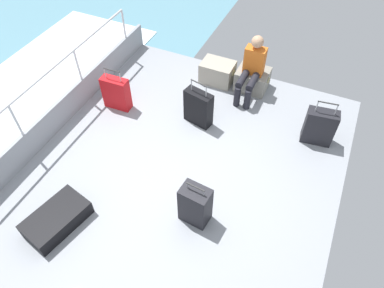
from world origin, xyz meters
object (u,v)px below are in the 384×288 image
at_px(suitcase_3, 57,219).
at_px(suitcase_4, 116,93).
at_px(suitcase_2, 198,108).
at_px(cargo_crate_1, 252,79).
at_px(suitcase_0, 319,127).
at_px(suitcase_1, 195,205).
at_px(cargo_crate_0, 217,72).
at_px(passenger_seated, 252,68).

relative_size(suitcase_3, suitcase_4, 1.17).
bearing_deg(suitcase_2, cargo_crate_1, 66.36).
xyz_separation_m(suitcase_0, suitcase_1, (-1.15, -2.03, 0.00)).
bearing_deg(suitcase_3, suitcase_2, 70.24).
distance_m(cargo_crate_0, suitcase_4, 1.86).
bearing_deg(cargo_crate_1, suitcase_0, -32.03).
relative_size(suitcase_0, suitcase_2, 0.97).
distance_m(passenger_seated, suitcase_2, 1.17).
distance_m(passenger_seated, suitcase_1, 2.69).
xyz_separation_m(passenger_seated, suitcase_0, (1.31, -0.64, -0.26)).
distance_m(cargo_crate_1, suitcase_0, 1.55).
relative_size(passenger_seated, suitcase_0, 1.37).
distance_m(cargo_crate_0, passenger_seated, 0.74).
height_order(cargo_crate_0, cargo_crate_1, cargo_crate_0).
height_order(cargo_crate_1, suitcase_4, suitcase_4).
relative_size(cargo_crate_1, passenger_seated, 0.55).
bearing_deg(suitcase_0, suitcase_1, -119.47).
bearing_deg(suitcase_1, suitcase_4, 145.38).
bearing_deg(suitcase_0, cargo_crate_1, 147.97).
height_order(cargo_crate_1, suitcase_0, suitcase_0).
height_order(suitcase_2, suitcase_3, suitcase_2).
bearing_deg(cargo_crate_0, passenger_seated, -9.64).
bearing_deg(cargo_crate_0, suitcase_0, -21.00).
distance_m(suitcase_0, suitcase_2, 1.87).
height_order(suitcase_2, suitcase_4, suitcase_2).
distance_m(cargo_crate_0, suitcase_1, 2.89).
relative_size(suitcase_1, suitcase_4, 0.92).
xyz_separation_m(cargo_crate_0, suitcase_1, (0.80, -2.78, 0.11)).
xyz_separation_m(suitcase_0, suitcase_4, (-3.23, -0.60, -0.01)).
bearing_deg(suitcase_0, suitcase_2, -168.44).
relative_size(cargo_crate_1, suitcase_2, 0.73).
bearing_deg(cargo_crate_0, suitcase_2, -84.18).
height_order(suitcase_0, suitcase_4, suitcase_0).
xyz_separation_m(passenger_seated, suitcase_3, (-1.41, -3.48, -0.45)).
xyz_separation_m(suitcase_0, suitcase_2, (-1.83, -0.37, 0.01)).
distance_m(cargo_crate_0, suitcase_0, 2.09).
bearing_deg(suitcase_1, passenger_seated, 93.50).
bearing_deg(suitcase_3, suitcase_1, 27.27).
relative_size(suitcase_1, suitcase_2, 0.87).
height_order(cargo_crate_0, suitcase_3, cargo_crate_0).
bearing_deg(cargo_crate_1, cargo_crate_0, -173.56).
relative_size(passenger_seated, suitcase_2, 1.33).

